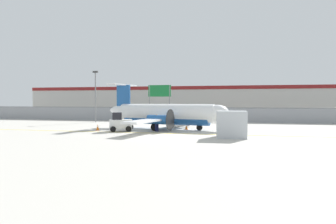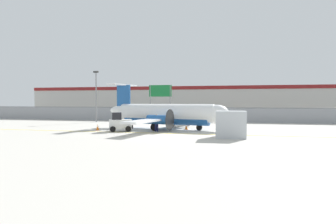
# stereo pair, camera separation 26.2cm
# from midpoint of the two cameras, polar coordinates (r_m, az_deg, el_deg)

# --- Properties ---
(ground_plane) EXTENTS (140.00, 140.00, 0.01)m
(ground_plane) POSITION_cam_midpoint_polar(r_m,az_deg,el_deg) (27.90, -0.02, -4.09)
(ground_plane) COLOR #BCB7AD
(perimeter_fence) EXTENTS (98.00, 0.10, 2.10)m
(perimeter_fence) POSITION_cam_midpoint_polar(r_m,az_deg,el_deg) (43.52, 4.66, -0.40)
(perimeter_fence) COLOR gray
(perimeter_fence) RESTS_ON ground
(parking_lot_strip) EXTENTS (98.00, 17.00, 0.12)m
(parking_lot_strip) POSITION_cam_midpoint_polar(r_m,az_deg,el_deg) (54.97, 6.36, -0.98)
(parking_lot_strip) COLOR #38383A
(parking_lot_strip) RESTS_ON ground
(background_building) EXTENTS (91.00, 8.10, 6.50)m
(background_building) POSITION_cam_midpoint_polar(r_m,az_deg,el_deg) (73.29, 8.00, 2.29)
(background_building) COLOR beige
(background_building) RESTS_ON ground
(commuter_airplane) EXTENTS (13.91, 16.01, 4.92)m
(commuter_airplane) POSITION_cam_midpoint_polar(r_m,az_deg,el_deg) (31.98, 0.24, -0.43)
(commuter_airplane) COLOR white
(commuter_airplane) RESTS_ON ground
(baggage_tug) EXTENTS (2.57, 2.07, 1.88)m
(baggage_tug) POSITION_cam_midpoint_polar(r_m,az_deg,el_deg) (30.12, -8.90, -2.03)
(baggage_tug) COLOR silver
(baggage_tug) RESTS_ON ground
(ground_crew_worker) EXTENTS (0.53, 0.46, 1.70)m
(ground_crew_worker) POSITION_cam_midpoint_polar(r_m,az_deg,el_deg) (29.67, -1.94, -1.88)
(ground_crew_worker) COLOR #191E4C
(ground_crew_worker) RESTS_ON ground
(cargo_container) EXTENTS (2.48, 2.09, 2.20)m
(cargo_container) POSITION_cam_midpoint_polar(r_m,az_deg,el_deg) (25.11, 12.16, -2.32)
(cargo_container) COLOR #B7BCC1
(cargo_container) RESTS_ON ground
(traffic_cone_near_left) EXTENTS (0.36, 0.36, 0.64)m
(traffic_cone_near_left) POSITION_cam_midpoint_polar(r_m,az_deg,el_deg) (31.61, -13.03, -2.85)
(traffic_cone_near_left) COLOR orange
(traffic_cone_near_left) RESTS_ON ground
(traffic_cone_near_right) EXTENTS (0.36, 0.36, 0.64)m
(traffic_cone_near_right) POSITION_cam_midpoint_polar(r_m,az_deg,el_deg) (31.73, 3.75, -2.78)
(traffic_cone_near_right) COLOR orange
(traffic_cone_near_right) RESTS_ON ground
(parked_car_0) EXTENTS (4.22, 2.04, 1.58)m
(parked_car_0) POSITION_cam_midpoint_polar(r_m,az_deg,el_deg) (63.35, -3.75, 0.19)
(parked_car_0) COLOR gray
(parked_car_0) RESTS_ON parking_lot_strip
(parked_car_1) EXTENTS (4.35, 2.33, 1.58)m
(parked_car_1) POSITION_cam_midpoint_polar(r_m,az_deg,el_deg) (49.70, 0.37, -0.33)
(parked_car_1) COLOR silver
(parked_car_1) RESTS_ON parking_lot_strip
(parked_car_2) EXTENTS (4.22, 2.05, 1.58)m
(parked_car_2) POSITION_cam_midpoint_polar(r_m,az_deg,el_deg) (56.40, 11.23, -0.08)
(parked_car_2) COLOR red
(parked_car_2) RESTS_ON parking_lot_strip
(parked_car_3) EXTENTS (4.23, 2.07, 1.58)m
(parked_car_3) POSITION_cam_midpoint_polar(r_m,az_deg,el_deg) (49.09, 19.17, -0.48)
(parked_car_3) COLOR #B28C19
(parked_car_3) RESTS_ON parking_lot_strip
(apron_light_pole) EXTENTS (0.70, 0.30, 7.27)m
(apron_light_pole) POSITION_cam_midpoint_polar(r_m,az_deg,el_deg) (43.86, -13.36, 3.73)
(apron_light_pole) COLOR slate
(apron_light_pole) RESTS_ON ground
(highway_sign) EXTENTS (3.60, 0.14, 5.50)m
(highway_sign) POSITION_cam_midpoint_polar(r_m,az_deg,el_deg) (46.74, -1.32, 3.49)
(highway_sign) COLOR slate
(highway_sign) RESTS_ON ground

